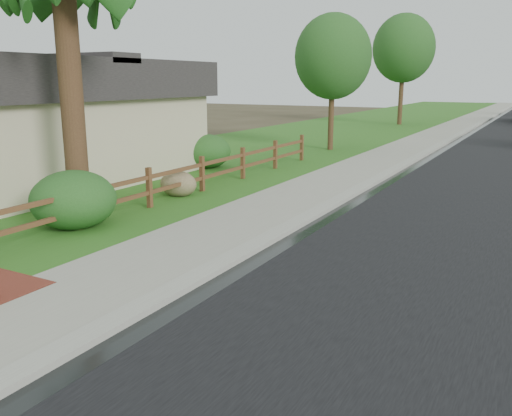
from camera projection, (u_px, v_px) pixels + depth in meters
The scene contains 13 objects.
ground at pixel (114, 310), 7.91m from camera, with size 120.00×120.00×0.00m, color #3A321F.
curb at pixel (473, 127), 37.57m from camera, with size 0.40×90.00×0.12m, color gray.
wet_gutter at pixel (478, 128), 37.42m from camera, with size 0.50×90.00×0.00m, color black.
sidewalk at pixel (453, 127), 38.18m from camera, with size 2.20×90.00×0.10m, color gray.
grass_strip at pixel (426, 126), 39.08m from camera, with size 1.60×90.00×0.06m, color #295B1A.
lawn_near at pixel (356, 123), 41.51m from camera, with size 9.00×90.00×0.04m, color #295B1A.
ranch_fence at pixel (177, 179), 14.91m from camera, with size 0.12×16.92×1.10m.
house at pixel (12, 116), 18.54m from camera, with size 10.60×9.60×4.05m.
boulder at pixel (178, 184), 15.47m from camera, with size 1.12×0.84×0.75m, color brown.
shrub_b at pixel (74, 200), 12.10m from camera, with size 1.89×1.89×1.33m, color #204D1B.
shrub_d at pixel (206, 151), 20.42m from camera, with size 1.89×1.89×1.29m, color #204D1B.
tree_near_left at pixel (333, 57), 24.79m from camera, with size 3.53×3.53×6.25m.
tree_mid_left at pixel (404, 48), 38.95m from camera, with size 4.43×4.43×7.92m.
Camera 1 is at (5.36, -5.44, 3.28)m, focal length 38.00 mm.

